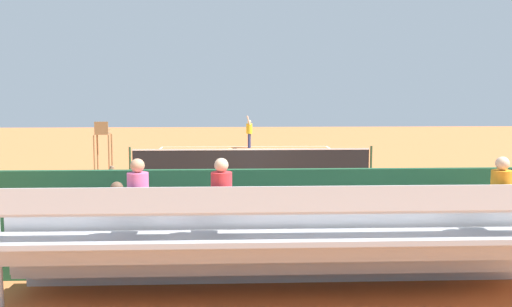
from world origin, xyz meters
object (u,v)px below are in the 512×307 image
at_px(umpire_chair, 103,141).
at_px(line_judge, 110,213).
at_px(tennis_net, 252,160).
at_px(tennis_player, 249,131).
at_px(equipment_bag, 332,256).
at_px(tennis_ball_near, 225,149).
at_px(tennis_ball_far, 232,154).
at_px(tennis_racket, 230,148).
at_px(bleacher_stand, 283,245).
at_px(courtside_bench, 435,235).

xyz_separation_m(umpire_chair, line_judge, (-2.90, 12.95, -0.30)).
bearing_deg(umpire_chair, tennis_net, -179.37).
relative_size(umpire_chair, tennis_player, 1.11).
height_order(equipment_bag, tennis_ball_near, equipment_bag).
xyz_separation_m(equipment_bag, tennis_ball_far, (1.89, -19.77, -0.15)).
distance_m(tennis_player, tennis_racket, 1.56).
distance_m(equipment_bag, tennis_ball_far, 19.86).
bearing_deg(tennis_racket, tennis_player, -159.93).
bearing_deg(bleacher_stand, tennis_ball_near, -87.36).
height_order(courtside_bench, tennis_player, tennis_player).
bearing_deg(line_judge, tennis_player, -98.67).
bearing_deg(tennis_net, bleacher_stand, 89.72).
xyz_separation_m(equipment_bag, tennis_ball_near, (2.28, -22.41, -0.15)).
distance_m(tennis_racket, tennis_ball_far, 3.39).
relative_size(tennis_net, equipment_bag, 11.44).
xyz_separation_m(bleacher_stand, equipment_bag, (-1.15, -1.94, -0.77)).
xyz_separation_m(bleacher_stand, tennis_player, (-0.32, -25.51, 0.07)).
bearing_deg(tennis_ball_far, bleacher_stand, 91.94).
distance_m(tennis_net, tennis_player, 10.19).
height_order(tennis_net, line_judge, line_judge).
height_order(tennis_player, tennis_racket, tennis_player).
bearing_deg(bleacher_stand, tennis_player, -90.71).
relative_size(tennis_net, tennis_ball_far, 156.06).
bearing_deg(courtside_bench, tennis_player, -82.92).
bearing_deg(tennis_net, line_judge, 75.79).
bearing_deg(tennis_ball_far, tennis_player, -105.47).
height_order(tennis_net, courtside_bench, tennis_net).
distance_m(tennis_player, tennis_ball_near, 2.10).
xyz_separation_m(tennis_net, courtside_bench, (-3.15, 13.27, 0.06)).
height_order(courtside_bench, tennis_ball_far, courtside_bench).
distance_m(bleacher_stand, courtside_bench, 3.85).
bearing_deg(tennis_player, tennis_ball_far, 74.53).
bearing_deg(tennis_racket, tennis_net, 95.20).
bearing_deg(equipment_bag, tennis_ball_near, -84.20).
bearing_deg(umpire_chair, courtside_bench, 125.31).
height_order(courtside_bench, equipment_bag, courtside_bench).
bearing_deg(courtside_bench, bleacher_stand, 32.64).
xyz_separation_m(umpire_chair, tennis_ball_far, (-5.39, -6.44, -1.28)).
distance_m(tennis_net, bleacher_stand, 15.34).
bearing_deg(line_judge, courtside_bench, 177.76).
relative_size(tennis_net, bleacher_stand, 1.14).
height_order(bleacher_stand, tennis_player, bleacher_stand).
height_order(tennis_net, tennis_player, tennis_player).
height_order(courtside_bench, tennis_racket, courtside_bench).
relative_size(courtside_bench, line_judge, 0.93).
relative_size(equipment_bag, tennis_player, 0.47).
bearing_deg(tennis_ball_far, umpire_chair, 50.07).
bearing_deg(tennis_player, tennis_net, 88.64).
height_order(tennis_net, tennis_racket, tennis_net).
bearing_deg(tennis_ball_near, tennis_player, -140.97).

